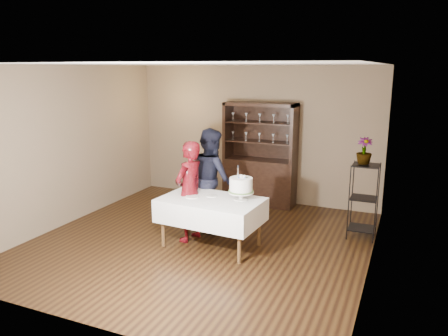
{
  "coord_description": "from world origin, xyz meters",
  "views": [
    {
      "loc": [
        2.87,
        -5.71,
        2.65
      ],
      "look_at": [
        0.36,
        0.1,
        1.19
      ],
      "focal_mm": 35.0,
      "sensor_mm": 36.0,
      "label": 1
    }
  ],
  "objects": [
    {
      "name": "wall_right",
      "position": [
        2.5,
        0.0,
        1.35
      ],
      "size": [
        0.02,
        5.0,
        2.7
      ],
      "primitive_type": "cube",
      "color": "brown",
      "rests_on": "floor"
    },
    {
      "name": "plant_etagere",
      "position": [
        2.28,
        1.2,
        0.65
      ],
      "size": [
        0.42,
        0.42,
        1.2
      ],
      "color": "black",
      "rests_on": "floor"
    },
    {
      "name": "potted_plant",
      "position": [
        2.23,
        1.24,
        1.4
      ],
      "size": [
        0.27,
        0.27,
        0.42
      ],
      "primitive_type": "imported",
      "rotation": [
        0.0,
        0.0,
        0.18
      ],
      "color": "#4A6F35",
      "rests_on": "plant_etagere"
    },
    {
      "name": "floor",
      "position": [
        0.0,
        0.0,
        0.0
      ],
      "size": [
        5.0,
        5.0,
        0.0
      ],
      "primitive_type": "plane",
      "color": "black",
      "rests_on": "ground"
    },
    {
      "name": "ceiling",
      "position": [
        0.0,
        0.0,
        2.7
      ],
      "size": [
        5.0,
        5.0,
        0.0
      ],
      "primitive_type": "plane",
      "rotation": [
        3.14,
        0.0,
        0.0
      ],
      "color": "silver",
      "rests_on": "back_wall"
    },
    {
      "name": "cake",
      "position": [
        0.65,
        0.07,
        0.95
      ],
      "size": [
        0.39,
        0.39,
        0.52
      ],
      "rotation": [
        0.0,
        0.0,
        0.17
      ],
      "color": "silver",
      "rests_on": "cake_table"
    },
    {
      "name": "back_wall",
      "position": [
        0.0,
        2.5,
        1.35
      ],
      "size": [
        5.0,
        0.02,
        2.7
      ],
      "primitive_type": "cube",
      "color": "brown",
      "rests_on": "floor"
    },
    {
      "name": "wall_left",
      "position": [
        -2.5,
        0.0,
        1.35
      ],
      "size": [
        0.02,
        5.0,
        2.7
      ],
      "primitive_type": "cube",
      "color": "brown",
      "rests_on": "floor"
    },
    {
      "name": "cake_table",
      "position": [
        0.23,
        -0.08,
        0.57
      ],
      "size": [
        1.55,
        1.02,
        0.75
      ],
      "rotation": [
        0.0,
        0.0,
        -0.07
      ],
      "color": "silver",
      "rests_on": "floor"
    },
    {
      "name": "plate_far",
      "position": [
        0.18,
        0.05,
        0.75
      ],
      "size": [
        0.19,
        0.19,
        0.01
      ],
      "primitive_type": "cylinder",
      "rotation": [
        0.0,
        0.0,
        -0.15
      ],
      "color": "silver",
      "rests_on": "cake_table"
    },
    {
      "name": "woman",
      "position": [
        -0.19,
        0.03,
        0.79
      ],
      "size": [
        0.49,
        0.64,
        1.58
      ],
      "primitive_type": "imported",
      "rotation": [
        0.0,
        0.0,
        -1.78
      ],
      "color": "#370605",
      "rests_on": "floor"
    },
    {
      "name": "plate_near",
      "position": [
        -0.07,
        -0.11,
        0.75
      ],
      "size": [
        0.21,
        0.21,
        0.01
      ],
      "primitive_type": "cylinder",
      "rotation": [
        0.0,
        0.0,
        -0.01
      ],
      "color": "silver",
      "rests_on": "cake_table"
    },
    {
      "name": "china_hutch",
      "position": [
        0.2,
        2.25,
        0.66
      ],
      "size": [
        1.4,
        0.48,
        2.0
      ],
      "color": "black",
      "rests_on": "floor"
    },
    {
      "name": "man",
      "position": [
        -0.12,
        0.67,
        0.85
      ],
      "size": [
        1.04,
        1.02,
        1.69
      ],
      "primitive_type": "imported",
      "rotation": [
        0.0,
        0.0,
        2.44
      ],
      "color": "black",
      "rests_on": "floor"
    }
  ]
}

